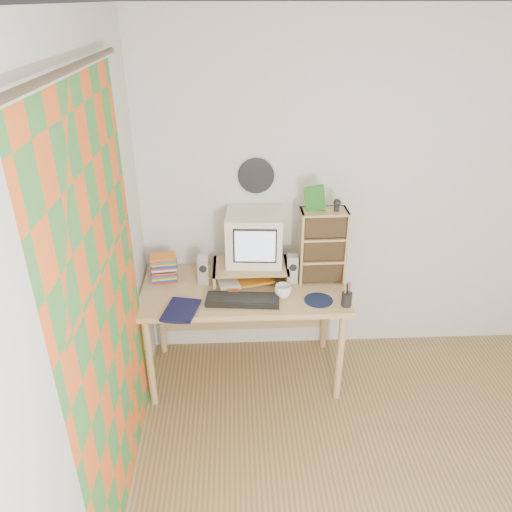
{
  "coord_description": "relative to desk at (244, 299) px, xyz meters",
  "views": [
    {
      "loc": [
        -1.08,
        -1.56,
        2.52
      ],
      "look_at": [
        -0.95,
        1.33,
        1.02
      ],
      "focal_mm": 35.0,
      "sensor_mm": 36.0,
      "label": 1
    }
  ],
  "objects": [
    {
      "name": "back_wall",
      "position": [
        1.03,
        0.31,
        0.63
      ],
      "size": [
        3.5,
        0.0,
        3.5
      ],
      "primitive_type": "plane",
      "rotation": [
        1.57,
        0.0,
        0.0
      ],
      "color": "silver",
      "rests_on": "floor"
    },
    {
      "name": "left_wall",
      "position": [
        -0.72,
        -1.44,
        0.63
      ],
      "size": [
        0.0,
        3.5,
        3.5
      ],
      "primitive_type": "plane",
      "rotation": [
        1.57,
        0.0,
        1.57
      ],
      "color": "silver",
      "rests_on": "floor"
    },
    {
      "name": "curtain",
      "position": [
        -0.68,
        -0.96,
        0.53
      ],
      "size": [
        0.0,
        2.2,
        2.2
      ],
      "primitive_type": "plane",
      "rotation": [
        1.57,
        0.0,
        1.57
      ],
      "color": "orange",
      "rests_on": "left_wall"
    },
    {
      "name": "wall_disc",
      "position": [
        0.1,
        0.29,
        0.81
      ],
      "size": [
        0.25,
        0.02,
        0.25
      ],
      "primitive_type": "cylinder",
      "rotation": [
        1.57,
        0.0,
        0.0
      ],
      "color": "black",
      "rests_on": "back_wall"
    },
    {
      "name": "desk",
      "position": [
        0.0,
        0.0,
        0.0
      ],
      "size": [
        1.4,
        0.7,
        0.75
      ],
      "color": "tan",
      "rests_on": "floor"
    },
    {
      "name": "monitor_riser",
      "position": [
        0.05,
        0.04,
        0.23
      ],
      "size": [
        0.52,
        0.3,
        0.12
      ],
      "color": "tan",
      "rests_on": "desk"
    },
    {
      "name": "crt_monitor",
      "position": [
        0.08,
        0.09,
        0.43
      ],
      "size": [
        0.4,
        0.4,
        0.35
      ],
      "primitive_type": "cube",
      "rotation": [
        0.0,
        0.0,
        -0.07
      ],
      "color": "silver",
      "rests_on": "monitor_riser"
    },
    {
      "name": "speaker_left",
      "position": [
        -0.28,
        0.01,
        0.23
      ],
      "size": [
        0.08,
        0.08,
        0.2
      ],
      "primitive_type": "cube",
      "rotation": [
        0.0,
        0.0,
        -0.03
      ],
      "color": "#BBBABF",
      "rests_on": "desk"
    },
    {
      "name": "speaker_right",
      "position": [
        0.34,
        0.0,
        0.24
      ],
      "size": [
        0.08,
        0.08,
        0.2
      ],
      "primitive_type": "cube",
      "rotation": [
        0.0,
        0.0,
        -0.06
      ],
      "color": "#BBBABF",
      "rests_on": "desk"
    },
    {
      "name": "keyboard",
      "position": [
        -0.01,
        -0.25,
        0.15
      ],
      "size": [
        0.49,
        0.2,
        0.03
      ],
      "primitive_type": "cube",
      "rotation": [
        0.0,
        0.0,
        -0.09
      ],
      "color": "black",
      "rests_on": "desk"
    },
    {
      "name": "dvd_stack",
      "position": [
        -0.55,
        0.07,
        0.26
      ],
      "size": [
        0.19,
        0.15,
        0.25
      ],
      "primitive_type": null,
      "rotation": [
        0.0,
        0.0,
        0.14
      ],
      "color": "brown",
      "rests_on": "desk"
    },
    {
      "name": "cd_rack",
      "position": [
        0.54,
        0.02,
        0.4
      ],
      "size": [
        0.32,
        0.17,
        0.52
      ],
      "primitive_type": "cube",
      "rotation": [
        0.0,
        0.0,
        0.02
      ],
      "color": "tan",
      "rests_on": "desk"
    },
    {
      "name": "mug",
      "position": [
        0.26,
        -0.2,
        0.18
      ],
      "size": [
        0.13,
        0.13,
        0.09
      ],
      "primitive_type": "imported",
      "rotation": [
        0.0,
        0.0,
        0.17
      ],
      "color": "white",
      "rests_on": "desk"
    },
    {
      "name": "diary",
      "position": [
        -0.5,
        -0.33,
        0.16
      ],
      "size": [
        0.28,
        0.23,
        0.05
      ],
      "primitive_type": "imported",
      "rotation": [
        0.0,
        0.0,
        -0.21
      ],
      "color": "#0E0F34",
      "rests_on": "desk"
    },
    {
      "name": "mousepad",
      "position": [
        0.49,
        -0.25,
        0.14
      ],
      "size": [
        0.22,
        0.22,
        0.0
      ],
      "primitive_type": "cylinder",
      "rotation": [
        0.0,
        0.0,
        -0.14
      ],
      "color": "#0F1835",
      "rests_on": "desk"
    },
    {
      "name": "pen_cup",
      "position": [
        0.66,
        -0.32,
        0.2
      ],
      "size": [
        0.08,
        0.08,
        0.13
      ],
      "primitive_type": null,
      "rotation": [
        0.0,
        0.0,
        0.28
      ],
      "color": "black",
      "rests_on": "desk"
    },
    {
      "name": "papers",
      "position": [
        -0.0,
        0.01,
        0.15
      ],
      "size": [
        0.31,
        0.26,
        0.04
      ],
      "primitive_type": null,
      "rotation": [
        0.0,
        0.0,
        0.26
      ],
      "color": "white",
      "rests_on": "desk"
    },
    {
      "name": "red_box",
      "position": [
        -0.07,
        -0.17,
        0.15
      ],
      "size": [
        0.07,
        0.05,
        0.04
      ],
      "primitive_type": "cube",
      "rotation": [
        0.0,
        0.0,
        0.09
      ],
      "color": "#B43913",
      "rests_on": "desk"
    },
    {
      "name": "game_box",
      "position": [
        0.47,
        0.03,
        0.74
      ],
      "size": [
        0.13,
        0.03,
        0.17
      ],
      "primitive_type": "cube",
      "rotation": [
        0.0,
        0.0,
        0.03
      ],
      "color": "#1E621C",
      "rests_on": "cd_rack"
    },
    {
      "name": "webcam",
      "position": [
        0.62,
        0.01,
        0.7
      ],
      "size": [
        0.05,
        0.05,
        0.08
      ],
      "primitive_type": null,
      "rotation": [
        0.0,
        0.0,
        0.08
      ],
      "color": "black",
      "rests_on": "cd_rack"
    }
  ]
}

